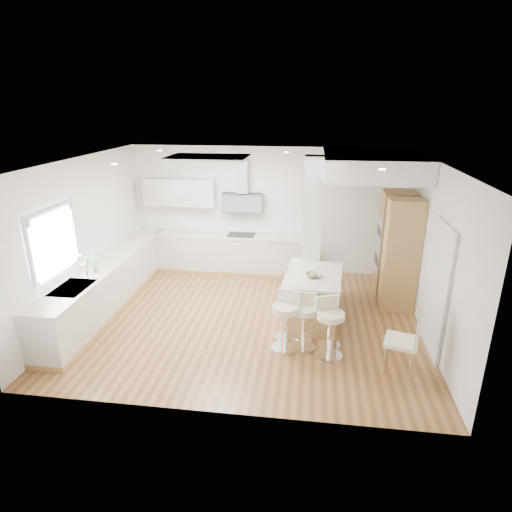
% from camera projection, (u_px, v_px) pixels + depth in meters
% --- Properties ---
extents(ground, '(6.00, 6.00, 0.00)m').
position_uv_depth(ground, '(249.00, 319.00, 7.71)').
color(ground, olive).
rests_on(ground, ground).
extents(ceiling, '(6.00, 5.00, 0.02)m').
position_uv_depth(ceiling, '(249.00, 319.00, 7.71)').
color(ceiling, white).
rests_on(ceiling, ground).
extents(wall_back, '(6.00, 0.04, 2.80)m').
position_uv_depth(wall_back, '(265.00, 211.00, 9.57)').
color(wall_back, silver).
rests_on(wall_back, ground).
extents(wall_left, '(0.04, 5.00, 2.80)m').
position_uv_depth(wall_left, '(82.00, 238.00, 7.61)').
color(wall_left, silver).
rests_on(wall_left, ground).
extents(wall_right, '(0.04, 5.00, 2.80)m').
position_uv_depth(wall_right, '(433.00, 253.00, 6.86)').
color(wall_right, silver).
rests_on(wall_right, ground).
extents(skylight, '(4.10, 2.10, 0.06)m').
position_uv_depth(skylight, '(208.00, 158.00, 7.43)').
color(skylight, silver).
rests_on(skylight, ground).
extents(window_left, '(0.06, 1.28, 1.07)m').
position_uv_depth(window_left, '(53.00, 237.00, 6.67)').
color(window_left, white).
rests_on(window_left, ground).
extents(doorway_right, '(0.05, 1.00, 2.10)m').
position_uv_depth(doorway_right, '(438.00, 291.00, 6.44)').
color(doorway_right, '#403932').
rests_on(doorway_right, ground).
extents(counter_left, '(0.63, 4.50, 1.35)m').
position_uv_depth(counter_left, '(110.00, 283.00, 8.11)').
color(counter_left, '#B18A4B').
rests_on(counter_left, ground).
extents(counter_back, '(3.62, 0.63, 2.50)m').
position_uv_depth(counter_back, '(224.00, 242.00, 9.66)').
color(counter_back, '#B18A4B').
rests_on(counter_back, ground).
extents(pillar, '(0.35, 0.35, 2.80)m').
position_uv_depth(pillar, '(312.00, 232.00, 7.99)').
color(pillar, silver).
rests_on(pillar, ground).
extents(soffit, '(1.78, 2.20, 0.40)m').
position_uv_depth(soffit, '(372.00, 165.00, 7.87)').
color(soffit, white).
rests_on(soffit, ground).
extents(oven_column, '(0.63, 1.21, 2.10)m').
position_uv_depth(oven_column, '(397.00, 249.00, 8.16)').
color(oven_column, '#B18A4B').
rests_on(oven_column, ground).
extents(peninsula, '(1.06, 1.51, 0.94)m').
position_uv_depth(peninsula, '(313.00, 296.00, 7.57)').
color(peninsula, '#B18A4B').
rests_on(peninsula, ground).
extents(bar_stool_a, '(0.53, 0.53, 0.96)m').
position_uv_depth(bar_stool_a, '(286.00, 318.00, 6.61)').
color(bar_stool_a, white).
rests_on(bar_stool_a, ground).
extents(bar_stool_b, '(0.43, 0.43, 0.90)m').
position_uv_depth(bar_stool_b, '(304.00, 319.00, 6.66)').
color(bar_stool_b, white).
rests_on(bar_stool_b, ground).
extents(bar_stool_c, '(0.56, 0.56, 0.96)m').
position_uv_depth(bar_stool_c, '(330.00, 325.00, 6.40)').
color(bar_stool_c, white).
rests_on(bar_stool_c, ground).
extents(dining_chair, '(0.56, 0.56, 1.16)m').
position_uv_depth(dining_chair, '(410.00, 334.00, 6.00)').
color(dining_chair, beige).
rests_on(dining_chair, ground).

